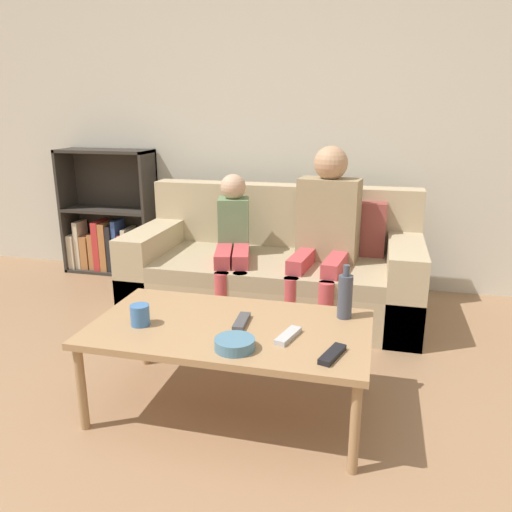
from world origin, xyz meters
TOP-DOWN VIEW (x-y plane):
  - wall_back at (0.00, 2.78)m, footprint 12.00×0.06m
  - couch at (0.00, 2.14)m, footprint 1.91×0.87m
  - bookshelf at (-1.52, 2.63)m, footprint 0.77×0.28m
  - coffee_table at (0.05, 0.89)m, footprint 1.22×0.67m
  - person_adult at (0.34, 2.06)m, footprint 0.41×0.64m
  - person_child at (-0.26, 2.01)m, footprint 0.34×0.64m
  - cup_near at (-0.33, 0.81)m, footprint 0.08×0.08m
  - tv_remote_0 at (0.10, 0.92)m, footprint 0.06×0.17m
  - tv_remote_1 at (0.33, 0.83)m, footprint 0.09×0.18m
  - tv_remote_2 at (0.52, 0.71)m, footprint 0.10×0.18m
  - snack_bowl at (0.14, 0.68)m, footprint 0.16×0.16m
  - bottle at (0.54, 1.10)m, footprint 0.07×0.07m

SIDE VIEW (x-z plane):
  - couch at x=0.00m, z-range -0.14..0.68m
  - bookshelf at x=-1.52m, z-range -0.13..0.89m
  - coffee_table at x=0.05m, z-range 0.17..0.59m
  - tv_remote_0 at x=0.10m, z-range 0.42..0.44m
  - tv_remote_1 at x=0.33m, z-range 0.42..0.44m
  - tv_remote_2 at x=0.52m, z-range 0.42..0.44m
  - snack_bowl at x=0.14m, z-range 0.42..0.46m
  - cup_near at x=-0.33m, z-range 0.42..0.51m
  - person_child at x=-0.26m, z-range 0.05..0.97m
  - bottle at x=0.54m, z-range 0.40..0.65m
  - person_adult at x=0.34m, z-range 0.08..1.19m
  - wall_back at x=0.00m, z-range 0.00..2.60m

